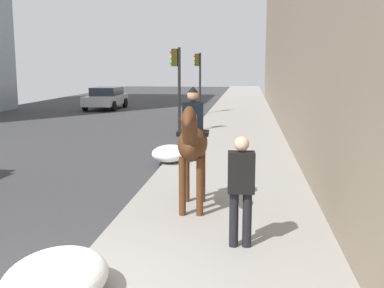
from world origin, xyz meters
The scene contains 7 objects.
mounted_horse_near centered at (4.04, -1.33, 1.44)m, with size 2.15×0.63×2.34m.
pedestrian_greeting centered at (2.23, -2.27, 1.10)m, with size 0.28×0.41×1.70m.
car_mid_lane centered at (25.85, 6.95, 0.76)m, with size 4.48×2.10×1.44m.
traffic_light_near_curb centered at (14.47, 0.52, 2.41)m, with size 0.20×0.44×3.57m.
traffic_light_far_curb centered at (22.51, 0.48, 2.40)m, with size 0.20×0.44×3.57m.
snow_pile_near centered at (0.30, -0.15, 0.39)m, with size 1.55×1.19×0.54m, color white.
snow_pile_far centered at (8.58, -0.15, 0.35)m, with size 1.35×1.04×0.47m, color white.
Camera 1 is at (-4.74, -2.35, 2.85)m, focal length 44.60 mm.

